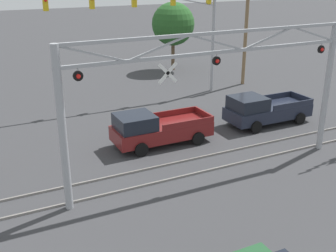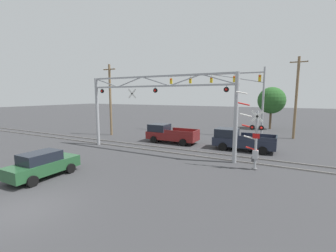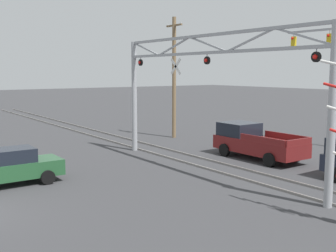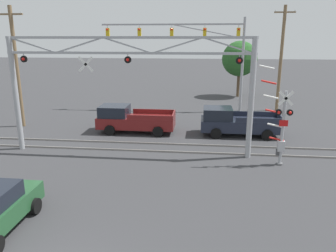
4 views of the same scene
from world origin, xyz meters
The scene contains 12 objects.
ground_plane centered at (0.00, 0.00, 0.00)m, with size 200.00×200.00×0.00m, color #38383A.
rail_track_near centered at (0.00, 11.75, 0.05)m, with size 80.00×0.08×0.10m, color gray.
rail_track_far centered at (0.00, 13.19, 0.05)m, with size 80.00×0.08×0.10m, color gray.
crossing_gantry centered at (-0.01, 11.47, 4.29)m, with size 13.85×0.31×6.65m.
crossing_signal_mast centered at (8.22, 10.47, 1.98)m, with size 1.87×0.35×5.27m.
traffic_signal_span centered at (4.09, 23.70, 5.93)m, with size 12.82×0.39×8.29m.
pickup_truck_lead centered at (-0.86, 15.82, 0.93)m, with size 5.42×2.33×1.90m.
pickup_truck_following centered at (6.44, 15.83, 0.93)m, with size 5.41×2.33×1.90m.
sedan_waiting centered at (-3.00, 3.00, 0.80)m, with size 1.92×4.14×1.59m.
utility_pole_left centered at (-9.49, 16.48, 4.52)m, with size 1.80×0.28×8.76m.
utility_pole_right centered at (10.99, 24.26, 4.79)m, with size 1.80×0.28×9.28m.
background_tree_beyond_span centered at (8.11, 31.44, 4.26)m, with size 3.92×3.92×6.23m.
Camera 2 is at (9.86, -5.21, 4.95)m, focal length 24.00 mm.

